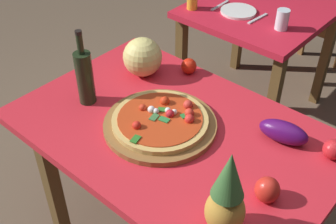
{
  "coord_description": "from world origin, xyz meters",
  "views": [
    {
      "loc": [
        0.87,
        -1.03,
        1.93
      ],
      "look_at": [
        -0.05,
        0.02,
        0.81
      ],
      "focal_mm": 45.68,
      "sensor_mm": 36.0,
      "label": 1
    }
  ],
  "objects_px": {
    "display_table": "(174,144)",
    "bell_pepper": "(267,190)",
    "pineapple_left": "(227,198)",
    "drinking_glass_water": "(282,20)",
    "tomato_by_bottle": "(333,149)",
    "pizza": "(161,119)",
    "wine_bottle": "(85,76)",
    "fork_utensil": "(220,5)",
    "knife_utensil": "(258,19)",
    "eggplant": "(283,132)",
    "pizza_board": "(160,125)",
    "dinner_plate": "(238,11)",
    "tomato_beside_pepper": "(189,66)",
    "drinking_glass_juice": "(192,0)",
    "background_table": "(259,25)",
    "melon": "(143,57)",
    "dining_chair": "(317,18)"
  },
  "relations": [
    {
      "from": "dining_chair",
      "to": "dinner_plate",
      "type": "distance_m",
      "value": 0.89
    },
    {
      "from": "display_table",
      "to": "tomato_beside_pepper",
      "type": "height_order",
      "value": "tomato_beside_pepper"
    },
    {
      "from": "pizza_board",
      "to": "eggplant",
      "type": "bearing_deg",
      "value": 31.61
    },
    {
      "from": "eggplant",
      "to": "drinking_glass_water",
      "type": "distance_m",
      "value": 0.98
    },
    {
      "from": "pizza",
      "to": "fork_utensil",
      "type": "relative_size",
      "value": 2.23
    },
    {
      "from": "background_table",
      "to": "pizza_board",
      "type": "distance_m",
      "value": 1.33
    },
    {
      "from": "pizza_board",
      "to": "eggplant",
      "type": "xyz_separation_m",
      "value": [
        0.43,
        0.26,
        0.03
      ]
    },
    {
      "from": "melon",
      "to": "eggplant",
      "type": "relative_size",
      "value": 0.95
    },
    {
      "from": "bell_pepper",
      "to": "fork_utensil",
      "type": "bearing_deg",
      "value": 131.66
    },
    {
      "from": "dinner_plate",
      "to": "drinking_glass_water",
      "type": "bearing_deg",
      "value": -3.4
    },
    {
      "from": "eggplant",
      "to": "knife_utensil",
      "type": "height_order",
      "value": "eggplant"
    },
    {
      "from": "display_table",
      "to": "tomato_beside_pepper",
      "type": "relative_size",
      "value": 17.51
    },
    {
      "from": "background_table",
      "to": "wine_bottle",
      "type": "height_order",
      "value": "wine_bottle"
    },
    {
      "from": "display_table",
      "to": "dining_chair",
      "type": "height_order",
      "value": "dining_chair"
    },
    {
      "from": "tomato_by_bottle",
      "to": "melon",
      "type": "bearing_deg",
      "value": -176.56
    },
    {
      "from": "pizza",
      "to": "pineapple_left",
      "type": "distance_m",
      "value": 0.56
    },
    {
      "from": "pineapple_left",
      "to": "drinking_glass_water",
      "type": "relative_size",
      "value": 2.83
    },
    {
      "from": "pizza",
      "to": "fork_utensil",
      "type": "bearing_deg",
      "value": 114.36
    },
    {
      "from": "pizza",
      "to": "tomato_by_bottle",
      "type": "xyz_separation_m",
      "value": [
        0.62,
        0.3,
        -0.0
      ]
    },
    {
      "from": "display_table",
      "to": "pineapple_left",
      "type": "distance_m",
      "value": 0.57
    },
    {
      "from": "bell_pepper",
      "to": "knife_utensil",
      "type": "height_order",
      "value": "bell_pepper"
    },
    {
      "from": "drinking_glass_juice",
      "to": "knife_utensil",
      "type": "distance_m",
      "value": 0.42
    },
    {
      "from": "pineapple_left",
      "to": "tomato_beside_pepper",
      "type": "distance_m",
      "value": 0.93
    },
    {
      "from": "tomato_by_bottle",
      "to": "pizza",
      "type": "bearing_deg",
      "value": -154.17
    },
    {
      "from": "dining_chair",
      "to": "dinner_plate",
      "type": "bearing_deg",
      "value": 78.63
    },
    {
      "from": "tomato_by_bottle",
      "to": "knife_utensil",
      "type": "distance_m",
      "value": 1.18
    },
    {
      "from": "drinking_glass_juice",
      "to": "knife_utensil",
      "type": "bearing_deg",
      "value": 20.61
    },
    {
      "from": "dinner_plate",
      "to": "pineapple_left",
      "type": "bearing_deg",
      "value": -57.86
    },
    {
      "from": "tomato_beside_pepper",
      "to": "fork_utensil",
      "type": "relative_size",
      "value": 0.43
    },
    {
      "from": "wine_bottle",
      "to": "tomato_beside_pepper",
      "type": "xyz_separation_m",
      "value": [
        0.2,
        0.48,
        -0.09
      ]
    },
    {
      "from": "pizza",
      "to": "tomato_beside_pepper",
      "type": "xyz_separation_m",
      "value": [
        -0.17,
        0.39,
        -0.0
      ]
    },
    {
      "from": "tomato_by_bottle",
      "to": "drinking_glass_juice",
      "type": "height_order",
      "value": "drinking_glass_juice"
    },
    {
      "from": "display_table",
      "to": "tomato_beside_pepper",
      "type": "distance_m",
      "value": 0.45
    },
    {
      "from": "eggplant",
      "to": "knife_utensil",
      "type": "relative_size",
      "value": 1.11
    },
    {
      "from": "background_table",
      "to": "drinking_glass_juice",
      "type": "xyz_separation_m",
      "value": [
        -0.32,
        -0.31,
        0.18
      ]
    },
    {
      "from": "bell_pepper",
      "to": "eggplant",
      "type": "bearing_deg",
      "value": 109.65
    },
    {
      "from": "drinking_glass_water",
      "to": "tomato_by_bottle",
      "type": "bearing_deg",
      "value": -50.01
    },
    {
      "from": "fork_utensil",
      "to": "knife_utensil",
      "type": "xyz_separation_m",
      "value": [
        0.28,
        0.0,
        0.0
      ]
    },
    {
      "from": "melon",
      "to": "bell_pepper",
      "type": "xyz_separation_m",
      "value": [
        0.87,
        -0.29,
        -0.05
      ]
    },
    {
      "from": "display_table",
      "to": "wine_bottle",
      "type": "bearing_deg",
      "value": -165.16
    },
    {
      "from": "tomato_by_bottle",
      "to": "drinking_glass_water",
      "type": "height_order",
      "value": "drinking_glass_water"
    },
    {
      "from": "pizza_board",
      "to": "eggplant",
      "type": "relative_size",
      "value": 2.37
    },
    {
      "from": "pizza_board",
      "to": "tomato_beside_pepper",
      "type": "xyz_separation_m",
      "value": [
        -0.17,
        0.4,
        0.03
      ]
    },
    {
      "from": "display_table",
      "to": "eggplant",
      "type": "bearing_deg",
      "value": 31.8
    },
    {
      "from": "bell_pepper",
      "to": "tomato_beside_pepper",
      "type": "height_order",
      "value": "bell_pepper"
    },
    {
      "from": "display_table",
      "to": "pineapple_left",
      "type": "relative_size",
      "value": 4.06
    },
    {
      "from": "pizza",
      "to": "display_table",
      "type": "bearing_deg",
      "value": 26.49
    },
    {
      "from": "wine_bottle",
      "to": "pizza",
      "type": "bearing_deg",
      "value": 13.07
    },
    {
      "from": "display_table",
      "to": "bell_pepper",
      "type": "xyz_separation_m",
      "value": [
        0.48,
        -0.07,
        0.13
      ]
    },
    {
      "from": "tomato_beside_pepper",
      "to": "bell_pepper",
      "type": "bearing_deg",
      "value": -32.05
    }
  ]
}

